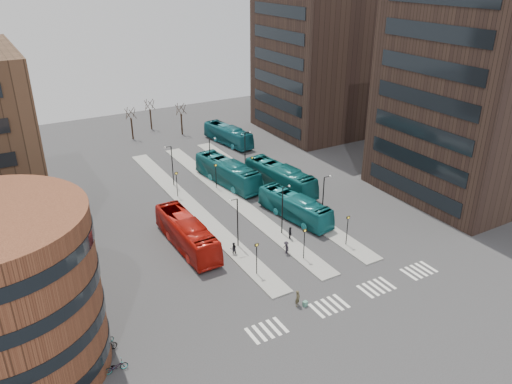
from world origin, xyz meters
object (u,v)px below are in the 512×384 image
commuter_c (286,248)px  bicycle_mid (107,347)px  teal_bus_b (228,172)px  teal_bus_c (280,177)px  commuter_a (233,249)px  red_bus (187,233)px  bicycle_near (116,367)px  teal_bus_d (228,135)px  commuter_b (290,233)px  suitcase (305,304)px  teal_bus_a (295,207)px  traveller (298,298)px  bicycle_far (104,341)px

commuter_c → bicycle_mid: commuter_c is taller
teal_bus_b → bicycle_mid: size_ratio=7.52×
teal_bus_c → commuter_a: 18.93m
red_bus → teal_bus_b: 18.43m
teal_bus_b → commuter_a: 19.93m
commuter_a → commuter_c: commuter_a is taller
red_bus → teal_bus_c: teal_bus_c is taller
red_bus → bicycle_near: (-12.58, -15.16, -1.26)m
commuter_c → bicycle_near: size_ratio=0.81×
teal_bus_b → teal_bus_d: teal_bus_b is taller
teal_bus_c → commuter_b: teal_bus_c is taller
teal_bus_b → suitcase: bearing=-110.6°
teal_bus_b → teal_bus_d: bearing=55.1°
teal_bus_a → teal_bus_c: teal_bus_c is taller
teal_bus_a → traveller: teal_bus_a is taller
commuter_c → teal_bus_d: bearing=165.6°
red_bus → traveller: red_bus is taller
teal_bus_b → traveller: bearing=-111.9°
suitcase → teal_bus_c: 27.23m
teal_bus_c → bicycle_near: (-30.54, -23.43, -1.32)m
traveller → bicycle_mid: 17.62m
teal_bus_d → commuter_c: bearing=-115.8°
commuter_b → bicycle_far: size_ratio=1.02×
bicycle_mid → bicycle_far: bicycle_mid is taller
bicycle_far → teal_bus_c: bearing=-65.4°
commuter_c → teal_bus_c: bearing=152.6°
teal_bus_b → bicycle_far: (-24.84, -25.34, -1.40)m
suitcase → commuter_b: bearing=56.4°
teal_bus_b → commuter_b: (-1.13, -18.39, -0.99)m
teal_bus_d → bicycle_mid: size_ratio=6.77×
commuter_a → teal_bus_a: bearing=-144.7°
commuter_a → commuter_c: bearing=168.1°
bicycle_mid → bicycle_far: 1.02m
suitcase → bicycle_far: 18.48m
suitcase → bicycle_near: size_ratio=0.28×
teal_bus_a → bicycle_mid: teal_bus_a is taller
teal_bus_a → commuter_a: 11.59m
traveller → teal_bus_c: bearing=32.4°
teal_bus_a → bicycle_far: (-27.24, -11.23, -1.16)m
red_bus → commuter_a: bearing=-48.9°
suitcase → red_bus: bearing=102.3°
bicycle_far → commuter_a: bearing=-74.2°
bicycle_near → commuter_a: bearing=-55.8°
teal_bus_b → teal_bus_c: size_ratio=1.01×
red_bus → commuter_b: size_ratio=7.48×
commuter_c → bicycle_mid: 22.33m
red_bus → suitcase: bearing=-71.8°
bicycle_mid → teal_bus_b: bearing=-53.7°
commuter_b → traveller: bearing=169.4°
teal_bus_a → teal_bus_b: 14.31m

